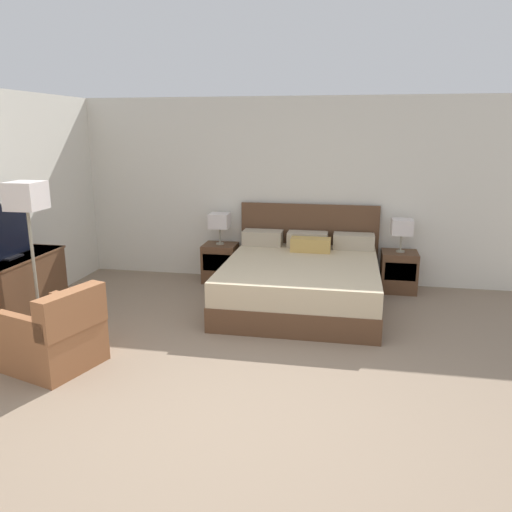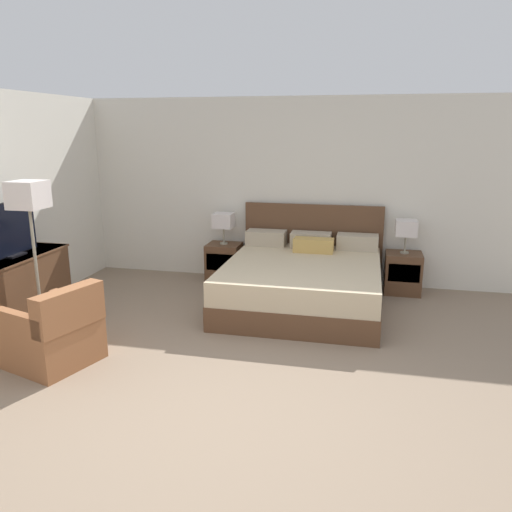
# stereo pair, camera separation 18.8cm
# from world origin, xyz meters

# --- Properties ---
(ground_plane) EXTENTS (11.01, 11.01, 0.00)m
(ground_plane) POSITION_xyz_m (0.00, 0.00, 0.00)
(ground_plane) COLOR #84705B
(wall_back) EXTENTS (7.02, 0.06, 2.54)m
(wall_back) POSITION_xyz_m (0.00, 3.70, 1.27)
(wall_back) COLOR silver
(wall_back) RESTS_ON ground
(bed) EXTENTS (1.91, 2.10, 1.11)m
(bed) POSITION_xyz_m (0.33, 2.64, 0.31)
(bed) COLOR brown
(bed) RESTS_ON ground
(nightstand_left) EXTENTS (0.46, 0.42, 0.54)m
(nightstand_left) POSITION_xyz_m (-0.89, 3.40, 0.27)
(nightstand_left) COLOR brown
(nightstand_left) RESTS_ON ground
(nightstand_right) EXTENTS (0.46, 0.42, 0.54)m
(nightstand_right) POSITION_xyz_m (1.56, 3.40, 0.27)
(nightstand_right) COLOR brown
(nightstand_right) RESTS_ON ground
(table_lamp_left) EXTENTS (0.27, 0.27, 0.44)m
(table_lamp_left) POSITION_xyz_m (-0.89, 3.40, 0.87)
(table_lamp_left) COLOR gray
(table_lamp_left) RESTS_ON nightstand_left
(table_lamp_right) EXTENTS (0.27, 0.27, 0.44)m
(table_lamp_right) POSITION_xyz_m (1.56, 3.40, 0.87)
(table_lamp_right) COLOR gray
(table_lamp_right) RESTS_ON nightstand_right
(dresser) EXTENTS (0.51, 1.33, 0.79)m
(dresser) POSITION_xyz_m (-2.63, 1.28, 0.41)
(dresser) COLOR brown
(dresser) RESTS_ON ground
(tv) EXTENTS (0.18, 0.78, 0.58)m
(tv) POSITION_xyz_m (-2.63, 1.30, 1.07)
(tv) COLOR black
(tv) RESTS_ON dresser
(armchair_by_window) EXTENTS (0.86, 0.85, 0.76)m
(armchair_by_window) POSITION_xyz_m (-1.67, 0.55, 0.28)
(armchair_by_window) COLOR #935B38
(armchair_by_window) RESTS_ON ground
(floor_lamp) EXTENTS (0.32, 0.32, 1.61)m
(floor_lamp) POSITION_xyz_m (-2.24, 1.14, 1.35)
(floor_lamp) COLOR gray
(floor_lamp) RESTS_ON ground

